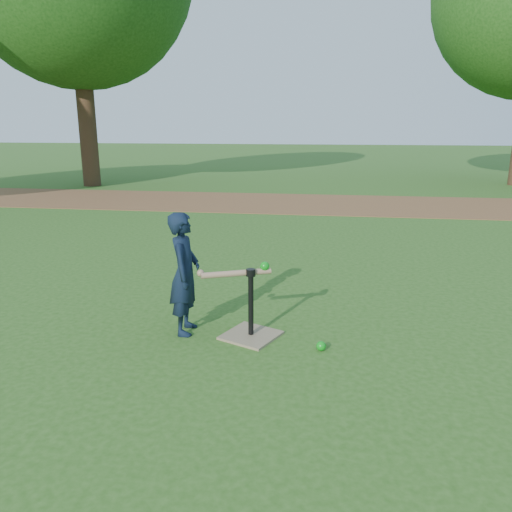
# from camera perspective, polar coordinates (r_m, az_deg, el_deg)

# --- Properties ---
(ground) EXTENTS (80.00, 80.00, 0.00)m
(ground) POSITION_cam_1_polar(r_m,az_deg,el_deg) (4.46, -5.13, -9.00)
(ground) COLOR #285116
(ground) RESTS_ON ground
(dirt_strip) EXTENTS (24.00, 3.00, 0.01)m
(dirt_strip) POSITION_cam_1_polar(r_m,az_deg,el_deg) (11.64, 3.52, 6.07)
(dirt_strip) COLOR brown
(dirt_strip) RESTS_ON ground
(child) EXTENTS (0.29, 0.41, 1.08)m
(child) POSITION_cam_1_polar(r_m,az_deg,el_deg) (4.38, -8.16, -2.01)
(child) COLOR black
(child) RESTS_ON ground
(wiffle_ball_ground) EXTENTS (0.08, 0.08, 0.08)m
(wiffle_ball_ground) POSITION_cam_1_polar(r_m,az_deg,el_deg) (4.18, 7.45, -10.16)
(wiffle_ball_ground) COLOR #0D9317
(wiffle_ball_ground) RESTS_ON ground
(batting_tee) EXTENTS (0.57, 0.57, 0.61)m
(batting_tee) POSITION_cam_1_polar(r_m,az_deg,el_deg) (4.37, -0.58, -7.87)
(batting_tee) COLOR #897557
(batting_tee) RESTS_ON ground
(swing_action) EXTENTS (0.62, 0.28, 0.12)m
(swing_action) POSITION_cam_1_polar(r_m,az_deg,el_deg) (4.22, -2.00, -1.81)
(swing_action) COLOR #A37C5F
(swing_action) RESTS_ON ground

